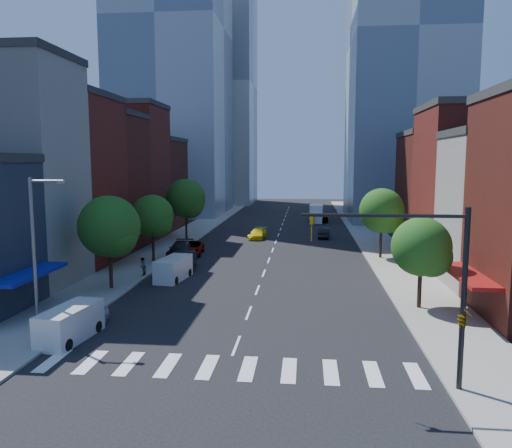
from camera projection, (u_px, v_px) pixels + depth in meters
The scene contains 32 objects.
ground at pixel (236, 346), 27.39m from camera, with size 220.00×220.00×0.00m, color black.
sidewalk_left at pixel (186, 235), 68.11m from camera, with size 5.00×120.00×0.15m, color gray.
sidewalk_right at pixel (372, 238), 65.64m from camera, with size 5.00×120.00×0.15m, color gray.
crosswalk at pixel (228, 368), 24.42m from camera, with size 19.00×3.00×0.01m, color silver.
bldg_left_2 at pixel (52, 183), 48.71m from camera, with size 12.00×9.00×16.00m, color maroon.
bldg_left_3 at pixel (90, 184), 57.16m from camera, with size 12.00×8.00×15.00m, color #4F1C13.
bldg_left_4 at pixel (117, 174), 65.43m from camera, with size 12.00×9.00×17.00m, color maroon.
bldg_left_5 at pixel (141, 185), 75.06m from camera, with size 12.00×10.00×13.00m, color #4F1C13.
bldg_right_2 at pixel (486, 188), 48.08m from camera, with size 12.00×10.00×15.00m, color maroon.
bldg_right_3 at pixel (455, 192), 58.08m from camera, with size 12.00×10.00×13.00m, color #4F1C13.
tower_nw at pixel (172, 29), 94.33m from camera, with size 20.00×22.00×70.00m, color #8C99A8.
tower_ne at pixel (406, 41), 82.91m from camera, with size 18.00×20.00×60.00m, color #9EA5AD.
tower_far_e at pixel (406, 17), 103.98m from camera, with size 22.00×22.00×80.00m, color #8C99A8.
tower_far_w at pixel (216, 86), 119.49m from camera, with size 18.00×18.00×56.00m, color #9EA5AD.
traffic_signal at pixel (450, 299), 21.45m from camera, with size 7.24×2.24×8.00m.
streetlight at pixel (37, 244), 28.89m from camera, with size 2.25×0.25×9.00m.
tree_left_near at pixel (111, 229), 38.69m from camera, with size 4.80×4.80×7.30m.
tree_left_mid at pixel (154, 218), 49.59m from camera, with size 4.20×4.20×6.65m.
tree_left_far at pixel (187, 200), 63.33m from camera, with size 5.00×5.00×7.75m.
tree_right_near at pixel (424, 249), 33.54m from camera, with size 4.00×4.00×6.20m.
tree_right_far at pixel (383, 212), 51.23m from camera, with size 4.60×4.60×7.20m.
parked_car_front at pixel (84, 318), 29.98m from camera, with size 1.59×3.96×1.35m, color #B7B7BC.
parked_car_second at pixel (185, 260), 46.82m from camera, with size 1.75×5.01×1.65m, color black.
parked_car_third at pixel (191, 248), 54.14m from camera, with size 2.36×5.12×1.42m, color #999999.
parked_car_rear at pixel (181, 249), 53.01m from camera, with size 2.22×5.46×1.58m, color black.
cargo_van_near at pixel (69, 324), 28.08m from camera, with size 2.31×4.65×1.91m.
cargo_van_far at pixel (173, 269), 42.50m from camera, with size 2.40×4.73×1.93m.
taxi at pixel (258, 234), 65.41m from camera, with size 1.88×4.62×1.34m, color yellow.
traffic_car_oncoming at pixel (324, 233), 66.07m from camera, with size 1.42×4.08×1.34m, color black.
traffic_car_far at pixel (322, 217), 84.21m from camera, with size 1.85×4.59×1.56m, color #999999.
box_truck at pixel (316, 214), 83.59m from camera, with size 2.37×7.18×2.87m.
pedestrian_far at pixel (142, 266), 43.69m from camera, with size 0.76×0.59×1.56m, color #999999.
Camera 1 is at (3.70, -26.11, 10.04)m, focal length 35.00 mm.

